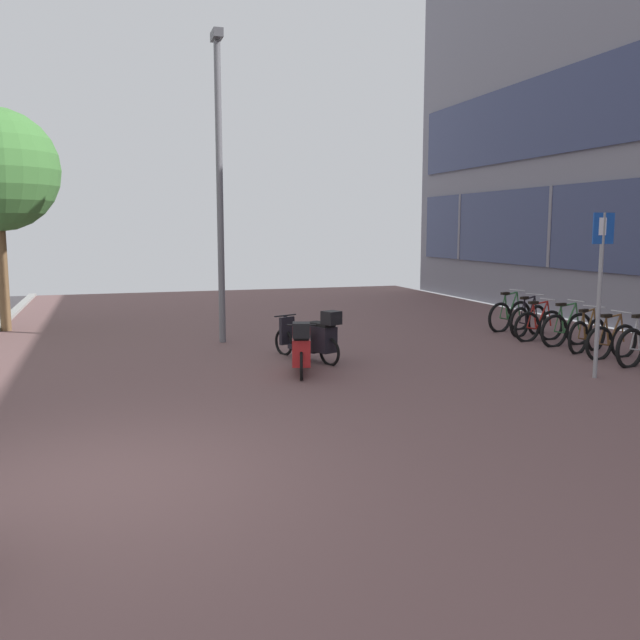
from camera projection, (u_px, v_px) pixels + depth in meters
ground at (238, 471)px, 6.99m from camera, size 21.00×40.00×0.13m
bicycle_rack_02 at (612, 341)px, 12.85m from camera, size 1.30×0.48×0.93m
bicycle_rack_03 at (587, 335)px, 13.54m from camera, size 1.26×0.56×0.95m
bicycle_rack_04 at (567, 329)px, 14.24m from camera, size 1.39×0.48×0.99m
bicycle_rack_05 at (539, 326)px, 14.87m from camera, size 1.34×0.48×0.95m
bicycle_rack_06 at (528, 320)px, 15.62m from camera, size 1.32×0.59×0.99m
bicycle_rack_07 at (510, 316)px, 16.29m from camera, size 1.39×0.48×1.02m
scooter_near at (314, 337)px, 12.54m from camera, size 0.96×1.75×1.02m
scooter_mid at (301, 349)px, 11.45m from camera, size 0.78×1.74×0.97m
parking_sign at (600, 278)px, 11.01m from camera, size 0.40×0.07×2.71m
lamp_post at (219, 175)px, 14.25m from camera, size 0.20×0.52×6.47m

